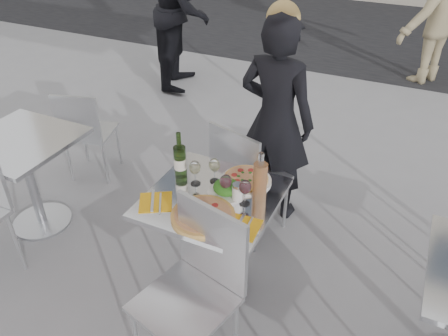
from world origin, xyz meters
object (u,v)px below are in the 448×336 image
at_px(chair_far, 244,174).
at_px(napkin_right, 242,227).
at_px(wineglass_white_b, 214,166).
at_px(wineglass_red_b, 245,188).
at_px(wineglass_white_a, 195,168).
at_px(woman_diner, 276,121).
at_px(wineglass_red_a, 226,182).
at_px(pedestrian_b, 437,11).
at_px(side_table_left, 26,165).
at_px(pedestrian_a, 182,8).
at_px(salad_plate, 226,188).
at_px(carafe, 260,180).
at_px(napkin_left, 156,202).
at_px(pizza_far, 246,179).
at_px(pizza_near, 203,215).
at_px(main_table, 213,224).
at_px(side_chair_lfar, 85,129).
at_px(wine_bottle, 180,160).
at_px(sugar_shaker, 238,192).
at_px(chair_near, 197,280).

distance_m(chair_far, napkin_right, 0.80).
relative_size(chair_far, napkin_right, 4.62).
xyz_separation_m(wineglass_white_b, wineglass_red_b, (0.24, -0.12, 0.00)).
height_order(chair_far, wineglass_white_a, chair_far).
xyz_separation_m(woman_diner, wineglass_white_b, (-0.09, -0.82, 0.07)).
relative_size(wineglass_white_a, wineglass_red_a, 1.00).
bearing_deg(pedestrian_b, wineglass_red_a, 21.58).
bearing_deg(wineglass_white_a, side_table_left, -177.31).
height_order(pedestrian_a, wineglass_red_a, pedestrian_a).
height_order(pedestrian_a, salad_plate, pedestrian_a).
distance_m(carafe, napkin_left, 0.59).
height_order(pizza_far, wineglass_red_a, wineglass_red_a).
bearing_deg(pizza_near, main_table, 100.52).
xyz_separation_m(pedestrian_a, napkin_left, (1.60, -3.10, -0.20)).
relative_size(pedestrian_b, carafe, 6.16).
xyz_separation_m(side_chair_lfar, wineglass_white_b, (1.49, -0.54, 0.36)).
distance_m(side_table_left, wine_bottle, 1.28).
relative_size(pizza_near, wineglass_white_a, 2.19).
distance_m(sugar_shaker, wineglass_red_b, 0.08).
height_order(salad_plate, wine_bottle, wine_bottle).
xyz_separation_m(side_table_left, salad_plate, (1.56, 0.05, 0.25)).
xyz_separation_m(pedestrian_b, napkin_left, (-1.17, -4.53, -0.14)).
distance_m(main_table, napkin_left, 0.39).
xyz_separation_m(side_chair_lfar, pedestrian_b, (2.45, 3.67, 0.40)).
relative_size(main_table, wineglass_white_b, 4.76).
bearing_deg(chair_far, pedestrian_a, -35.04).
bearing_deg(pedestrian_b, chair_far, 18.54).
bearing_deg(wineglass_white_a, pedestrian_b, 76.15).
xyz_separation_m(wine_bottle, wineglass_white_a, (0.12, -0.04, -0.00)).
distance_m(pizza_far, wineglass_white_b, 0.21).
bearing_deg(carafe, napkin_right, -87.48).
xyz_separation_m(chair_near, wineglass_white_a, (-0.27, 0.50, 0.29)).
xyz_separation_m(chair_near, pedestrian_b, (0.78, 4.78, 0.33)).
bearing_deg(side_table_left, chair_near, -15.12).
bearing_deg(sugar_shaker, chair_far, 108.64).
distance_m(wineglass_white_b, wineglass_red_b, 0.27).
distance_m(pizza_far, wineglass_red_b, 0.24).
relative_size(side_chair_lfar, salad_plate, 3.79).
height_order(pedestrian_a, pedestrian_b, pedestrian_a).
height_order(side_chair_lfar, pedestrian_a, pedestrian_a).
distance_m(chair_near, woman_diner, 1.41).
distance_m(side_chair_lfar, carafe, 1.91).
relative_size(side_table_left, pedestrian_a, 0.40).
distance_m(woman_diner, wine_bottle, 0.91).
xyz_separation_m(pedestrian_a, pedestrian_b, (2.77, 1.43, -0.05)).
distance_m(chair_near, wineglass_white_b, 0.67).
height_order(pedestrian_b, wineglass_white_a, pedestrian_b).
distance_m(side_table_left, napkin_left, 1.27).
bearing_deg(side_table_left, woman_diner, 31.73).
xyz_separation_m(main_table, wineglass_red_a, (0.07, 0.01, 0.32)).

